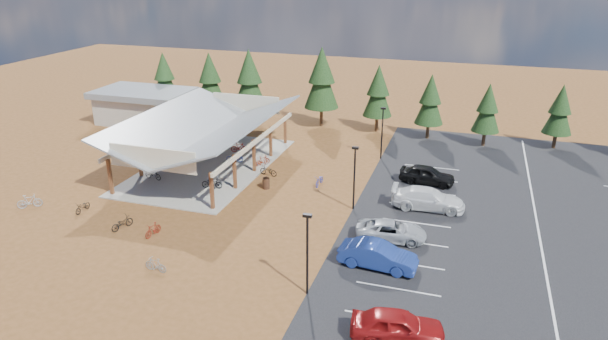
# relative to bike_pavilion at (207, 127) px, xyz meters

# --- Properties ---
(ground) EXTENTS (140.00, 140.00, 0.00)m
(ground) POSITION_rel_bike_pavilion_xyz_m (10.00, -7.00, -3.82)
(ground) COLOR brown
(ground) RESTS_ON ground
(asphalt_lot) EXTENTS (27.00, 44.00, 0.04)m
(asphalt_lot) POSITION_rel_bike_pavilion_xyz_m (28.50, -4.00, -3.80)
(asphalt_lot) COLOR black
(asphalt_lot) RESTS_ON ground
(concrete_pad) EXTENTS (10.60, 18.60, 0.10)m
(concrete_pad) POSITION_rel_bike_pavilion_xyz_m (0.00, 0.00, -3.77)
(concrete_pad) COLOR gray
(concrete_pad) RESTS_ON ground
(bike_pavilion) EXTENTS (11.65, 19.40, 4.97)m
(bike_pavilion) POSITION_rel_bike_pavilion_xyz_m (0.00, 0.00, 0.00)
(bike_pavilion) COLOR #5E2E1B
(bike_pavilion) RESTS_ON concrete_pad
(outbuilding) EXTENTS (11.00, 7.00, 3.90)m
(outbuilding) POSITION_rel_bike_pavilion_xyz_m (-14.00, 11.00, -1.80)
(outbuilding) COLOR #ADA593
(outbuilding) RESTS_ON ground
(lamp_post_0) EXTENTS (0.50, 0.25, 5.14)m
(lamp_post_0) POSITION_rel_bike_pavilion_xyz_m (15.00, -17.00, -0.85)
(lamp_post_0) COLOR black
(lamp_post_0) RESTS_ON ground
(lamp_post_1) EXTENTS (0.50, 0.25, 5.14)m
(lamp_post_1) POSITION_rel_bike_pavilion_xyz_m (15.00, -5.00, -0.85)
(lamp_post_1) COLOR black
(lamp_post_1) RESTS_ON ground
(lamp_post_2) EXTENTS (0.50, 0.25, 5.14)m
(lamp_post_2) POSITION_rel_bike_pavilion_xyz_m (15.00, 7.00, -0.85)
(lamp_post_2) COLOR black
(lamp_post_2) RESTS_ON ground
(trash_bin_0) EXTENTS (0.60, 0.60, 0.90)m
(trash_bin_0) POSITION_rel_bike_pavilion_xyz_m (7.04, -3.29, -3.37)
(trash_bin_0) COLOR #3D2315
(trash_bin_0) RESTS_ON ground
(trash_bin_1) EXTENTS (0.60, 0.60, 0.90)m
(trash_bin_1) POSITION_rel_bike_pavilion_xyz_m (6.97, -3.10, -3.37)
(trash_bin_1) COLOR #3D2315
(trash_bin_1) RESTS_ON ground
(pine_0) EXTENTS (3.27, 3.27, 7.61)m
(pine_0) POSITION_rel_bike_pavilion_xyz_m (-13.81, 15.59, 0.82)
(pine_0) COLOR #382314
(pine_0) RESTS_ON ground
(pine_1) EXTENTS (3.44, 3.44, 8.01)m
(pine_1) POSITION_rel_bike_pavilion_xyz_m (-7.23, 15.00, 1.07)
(pine_1) COLOR #382314
(pine_1) RESTS_ON ground
(pine_2) EXTENTS (3.77, 3.77, 8.78)m
(pine_2) POSITION_rel_bike_pavilion_xyz_m (-1.80, 14.26, 1.54)
(pine_2) COLOR #382314
(pine_2) RESTS_ON ground
(pine_3) EXTENTS (3.93, 3.93, 9.16)m
(pine_3) POSITION_rel_bike_pavilion_xyz_m (6.37, 15.94, 1.77)
(pine_3) COLOR #382314
(pine_3) RESTS_ON ground
(pine_4) EXTENTS (3.24, 3.24, 7.54)m
(pine_4) POSITION_rel_bike_pavilion_xyz_m (12.91, 15.78, 0.78)
(pine_4) COLOR #382314
(pine_4) RESTS_ON ground
(pine_5) EXTENTS (3.03, 3.03, 7.05)m
(pine_5) POSITION_rel_bike_pavilion_xyz_m (18.67, 14.84, 0.48)
(pine_5) COLOR #382314
(pine_5) RESTS_ON ground
(pine_6) EXTENTS (2.83, 2.83, 6.59)m
(pine_6) POSITION_rel_bike_pavilion_xyz_m (24.48, 14.15, 0.20)
(pine_6) COLOR #382314
(pine_6) RESTS_ON ground
(pine_7) EXTENTS (2.86, 2.86, 6.67)m
(pine_7) POSITION_rel_bike_pavilion_xyz_m (31.43, 15.55, 0.24)
(pine_7) COLOR #382314
(pine_7) RESTS_ON ground
(bike_0) EXTENTS (1.86, 0.95, 0.93)m
(bike_0) POSITION_rel_bike_pavilion_xyz_m (-3.11, -4.61, -3.26)
(bike_0) COLOR black
(bike_0) RESTS_ON concrete_pad
(bike_1) EXTENTS (1.86, 1.05, 1.07)m
(bike_1) POSITION_rel_bike_pavilion_xyz_m (-2.18, -2.32, -3.19)
(bike_1) COLOR #9EA2A7
(bike_1) RESTS_ON concrete_pad
(bike_2) EXTENTS (1.67, 0.67, 0.86)m
(bike_2) POSITION_rel_bike_pavilion_xyz_m (-2.20, 2.79, -3.30)
(bike_2) COLOR #114591
(bike_2) RESTS_ON concrete_pad
(bike_3) EXTENTS (1.72, 0.64, 1.01)m
(bike_3) POSITION_rel_bike_pavilion_xyz_m (-1.67, 6.68, -3.22)
(bike_3) COLOR maroon
(bike_3) RESTS_ON concrete_pad
(bike_4) EXTENTS (1.85, 0.87, 0.93)m
(bike_4) POSITION_rel_bike_pavilion_xyz_m (2.74, -4.84, -3.26)
(bike_4) COLOR black
(bike_4) RESTS_ON concrete_pad
(bike_5) EXTENTS (1.69, 0.76, 0.98)m
(bike_5) POSITION_rel_bike_pavilion_xyz_m (2.59, -4.07, -3.23)
(bike_5) COLOR #999BA1
(bike_5) RESTS_ON concrete_pad
(bike_6) EXTENTS (1.69, 0.85, 0.85)m
(bike_6) POSITION_rel_bike_pavilion_xyz_m (1.89, 1.58, -3.30)
(bike_6) COLOR navy
(bike_6) RESTS_ON concrete_pad
(bike_7) EXTENTS (1.72, 0.93, 0.99)m
(bike_7) POSITION_rel_bike_pavilion_xyz_m (1.17, 4.26, -3.23)
(bike_7) COLOR maroon
(bike_7) RESTS_ON concrete_pad
(bike_8) EXTENTS (0.58, 1.62, 0.85)m
(bike_8) POSITION_rel_bike_pavilion_xyz_m (-4.76, -11.84, -3.40)
(bike_8) COLOR black
(bike_8) RESTS_ON ground
(bike_9) EXTENTS (1.78, 1.55, 1.11)m
(bike_9) POSITION_rel_bike_pavilion_xyz_m (-9.18, -12.51, -3.27)
(bike_9) COLOR #96989E
(bike_9) RESTS_ON ground
(bike_11) EXTENTS (0.69, 1.65, 0.96)m
(bike_11) POSITION_rel_bike_pavilion_xyz_m (2.55, -13.57, -3.34)
(bike_11) COLOR maroon
(bike_11) RESTS_ON ground
(bike_12) EXTENTS (1.17, 1.92, 0.95)m
(bike_12) POSITION_rel_bike_pavilion_xyz_m (-0.15, -13.34, -3.35)
(bike_12) COLOR black
(bike_12) RESTS_ON ground
(bike_13) EXTENTS (1.63, 0.63, 0.96)m
(bike_13) POSITION_rel_bike_pavilion_xyz_m (5.29, -17.60, -3.35)
(bike_13) COLOR gray
(bike_13) RESTS_ON ground
(bike_14) EXTENTS (0.69, 1.80, 0.93)m
(bike_14) POSITION_rel_bike_pavilion_xyz_m (11.17, -1.27, -3.36)
(bike_14) COLOR #282F9B
(bike_14) RESTS_ON ground
(bike_15) EXTENTS (1.24, 1.63, 0.98)m
(bike_15) POSITION_rel_bike_pavilion_xyz_m (4.75, 1.67, -3.33)
(bike_15) COLOR maroon
(bike_15) RESTS_ON ground
(bike_16) EXTENTS (1.86, 1.01, 0.93)m
(bike_16) POSITION_rel_bike_pavilion_xyz_m (6.14, -0.48, -3.36)
(bike_16) COLOR black
(bike_16) RESTS_ON ground
(car_0) EXTENTS (5.03, 2.72, 1.62)m
(car_0) POSITION_rel_bike_pavilion_xyz_m (20.59, -19.50, -2.97)
(car_0) COLOR maroon
(car_0) RESTS_ON asphalt_lot
(car_1) EXTENTS (5.05, 2.10, 1.63)m
(car_1) POSITION_rel_bike_pavilion_xyz_m (18.37, -12.91, -2.97)
(car_1) COLOR navy
(car_1) RESTS_ON asphalt_lot
(car_2) EXTENTS (5.16, 2.96, 1.35)m
(car_2) POSITION_rel_bike_pavilion_xyz_m (18.59, -9.09, -3.11)
(car_2) COLOR #A7AAAF
(car_2) RESTS_ON asphalt_lot
(car_3) EXTENTS (5.71, 2.53, 1.63)m
(car_3) POSITION_rel_bike_pavilion_xyz_m (20.52, -3.19, -2.97)
(car_3) COLOR white
(car_3) RESTS_ON asphalt_lot
(car_4) EXTENTS (4.83, 2.30, 1.59)m
(car_4) POSITION_rel_bike_pavilion_xyz_m (19.92, 1.94, -2.99)
(car_4) COLOR black
(car_4) RESTS_ON asphalt_lot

